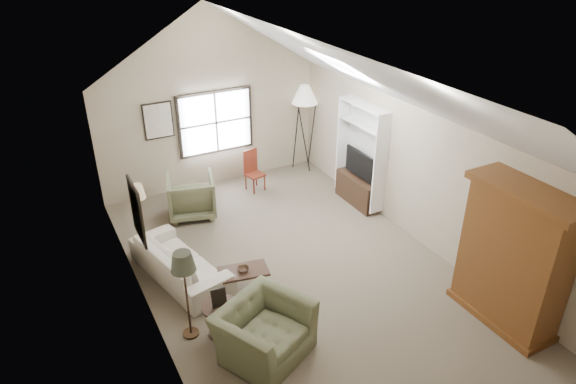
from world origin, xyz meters
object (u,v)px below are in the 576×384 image
armoire (514,257)px  coffee_table (244,280)px  armchair_near (264,331)px  side_chair (255,171)px  armchair_far (191,196)px  sofa (180,262)px  side_table (221,320)px

armoire → coffee_table: 4.11m
armchair_near → side_chair: side_chair is taller
armchair_far → coffee_table: bearing=104.1°
sofa → armchair_near: 2.29m
armchair_far → side_table: 3.61m
armchair_far → side_chair: size_ratio=1.02×
sofa → coffee_table: size_ratio=2.66×
armchair_near → armchair_far: size_ratio=1.26×
armchair_far → coffee_table: (-0.07, -2.77, -0.23)m
armoire → coffee_table: bearing=142.8°
coffee_table → side_table: 1.03m
armchair_far → armoire: bearing=136.6°
armchair_far → side_chair: (1.60, 0.39, 0.03)m
sofa → side_chair: bearing=-60.0°
coffee_table → armchair_far: bearing=88.6°
coffee_table → side_table: side_table is taller
armchair_far → armchair_near: bearing=100.5°
sofa → armchair_far: 2.11m
side_chair → armoire: bearing=-87.3°
armoire → armchair_far: bearing=121.0°
sofa → armchair_near: bearing=179.4°
sofa → armoire: bearing=-142.5°
armoire → side_table: size_ratio=4.18×
coffee_table → side_chair: bearing=62.1°
armoire → side_chair: (-1.52, 5.59, -0.64)m
armchair_near → coffee_table: size_ratio=1.51×
armoire → armchair_far: armoire is taller
side_chair → sofa: bearing=-149.4°
armoire → armchair_far: size_ratio=2.32×
armchair_far → coffee_table: armchair_far is taller
sofa → armchair_near: (0.50, -2.24, 0.08)m
sofa → side_table: size_ratio=3.99×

